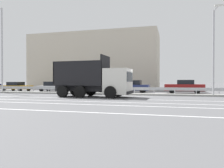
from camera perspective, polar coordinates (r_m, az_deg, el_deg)
name	(u,v)px	position (r m, az deg, el deg)	size (l,w,h in m)	color
ground_plane	(129,96)	(20.96, 4.51, -3.20)	(320.00, 320.00, 0.00)	#565659
lane_strip_0	(85,98)	(18.44, -7.07, -3.74)	(59.77, 0.16, 0.01)	silver
lane_strip_1	(72,101)	(16.13, -10.52, -4.40)	(59.77, 0.16, 0.01)	silver
lane_strip_2	(59,104)	(14.48, -13.73, -5.00)	(59.77, 0.16, 0.01)	silver
lane_strip_3	(28,110)	(11.86, -21.14, -6.32)	(59.77, 0.16, 0.01)	silver
median_island	(132,94)	(22.75, 5.37, -2.65)	(32.87, 1.10, 0.18)	gray
median_guardrail	(134,89)	(23.92, 5.87, -1.33)	(59.77, 0.09, 0.78)	#9EA0A5
dump_truck	(102,82)	(19.73, -2.63, 0.41)	(7.13, 2.97, 3.74)	silver
median_road_sign	(57,82)	(25.70, -14.21, 0.55)	(0.77, 0.16, 2.55)	white
street_lamp_0	(1,46)	(30.27, -26.98, 8.74)	(0.71, 2.09, 10.41)	#ADADB2
street_lamp_1	(214,48)	(22.57, 25.08, 8.51)	(0.71, 2.05, 8.12)	#ADADB2
parked_car_1	(16,86)	(34.44, -23.73, -0.57)	(4.65, 2.16, 1.32)	#B27A14
parked_car_2	(52,87)	(31.20, -15.29, -0.65)	(4.05, 1.96, 1.36)	silver
parked_car_3	(95,87)	(28.73, -4.45, -0.80)	(4.03, 2.10, 1.25)	#A3A3A8
parked_car_4	(133,86)	(27.48, 5.57, -0.65)	(4.08, 1.85, 1.54)	navy
parked_car_5	(185,87)	(27.12, 18.41, -0.65)	(4.53, 2.00, 1.58)	maroon
background_building_0	(95,62)	(39.98, -4.51, 5.69)	(22.68, 8.44, 9.73)	beige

